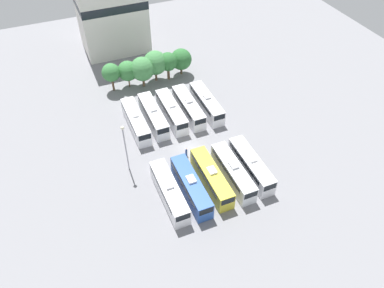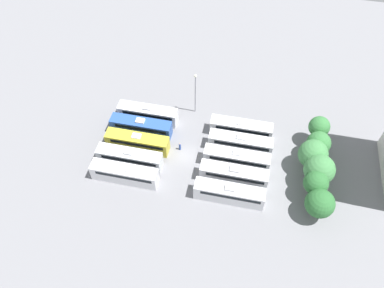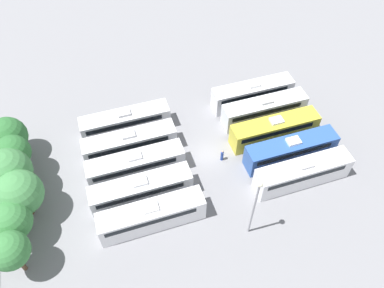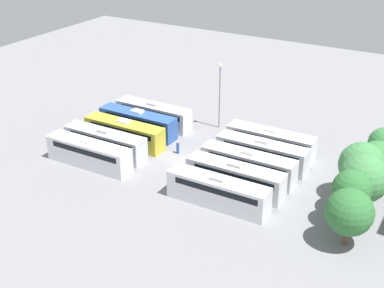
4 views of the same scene
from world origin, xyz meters
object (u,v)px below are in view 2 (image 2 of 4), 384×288
at_px(bus_1, 141,127).
at_px(tree_5, 320,203).
at_px(bus_4, 125,174).
at_px(worker_person, 180,147).
at_px(bus_9, 229,193).
at_px(tree_1, 319,143).
at_px(bus_7, 237,158).
at_px(bus_8, 234,175).
at_px(tree_0, 319,127).
at_px(bus_0, 148,113).
at_px(bus_5, 241,128).
at_px(tree_3, 319,170).
at_px(tree_2, 313,154).
at_px(tree_4, 316,183).
at_px(bus_3, 130,157).
at_px(bus_6, 240,143).
at_px(light_pole, 195,88).
at_px(bus_2, 138,142).

height_order(bus_1, tree_5, tree_5).
height_order(bus_4, worker_person, bus_4).
bearing_deg(bus_9, tree_1, 130.87).
distance_m(bus_7, bus_8, 3.46).
distance_m(tree_0, tree_1, 3.45).
height_order(bus_0, bus_9, same).
bearing_deg(bus_5, bus_8, 0.60).
relative_size(bus_7, tree_3, 1.66).
relative_size(bus_8, tree_5, 1.91).
xyz_separation_m(bus_5, bus_7, (7.05, 0.13, 0.00)).
relative_size(tree_2, tree_4, 1.07).
xyz_separation_m(bus_0, bus_3, (10.76, -0.16, 0.00)).
relative_size(tree_1, tree_3, 0.86).
xyz_separation_m(bus_6, bus_9, (10.75, -0.42, 0.00)).
bearing_deg(bus_3, light_pole, 150.05).
bearing_deg(tree_5, bus_8, -105.85).
xyz_separation_m(bus_9, tree_0, (-15.19, 13.58, 2.56)).
height_order(bus_5, tree_5, tree_5).
xyz_separation_m(bus_5, tree_2, (5.34, 12.50, 2.43)).
bearing_deg(bus_7, light_pole, -139.11).
xyz_separation_m(bus_3, tree_2, (-5.38, 30.63, 2.43)).
bearing_deg(tree_0, worker_person, -74.05).
relative_size(light_pole, tree_2, 1.42).
bearing_deg(bus_8, tree_2, 112.67).
distance_m(bus_9, worker_person, 13.25).
xyz_separation_m(bus_7, tree_4, (4.07, 12.86, 2.49)).
distance_m(bus_4, worker_person, 11.27).
bearing_deg(bus_9, bus_7, 178.16).
bearing_deg(bus_0, tree_5, 65.54).
xyz_separation_m(bus_9, tree_4, (-3.11, 13.09, 2.49)).
bearing_deg(bus_9, bus_2, -111.99).
height_order(bus_7, tree_0, tree_0).
bearing_deg(bus_4, tree_5, 89.52).
bearing_deg(light_pole, bus_7, 40.89).
xyz_separation_m(bus_4, light_pole, (-18.25, 8.35, 4.50)).
xyz_separation_m(bus_2, bus_4, (7.04, -0.09, 0.00)).
xyz_separation_m(bus_8, light_pole, (-14.65, -9.67, 4.50)).
bearing_deg(light_pole, tree_2, 66.76).
relative_size(bus_1, bus_4, 1.00).
xyz_separation_m(light_pole, tree_4, (15.25, 22.55, -2.01)).
relative_size(tree_0, tree_5, 1.04).
xyz_separation_m(bus_7, bus_9, (7.18, -0.23, 0.00)).
bearing_deg(tree_3, bus_7, -95.97).
bearing_deg(bus_7, bus_5, -178.97).
height_order(light_pole, tree_1, light_pole).
relative_size(bus_9, light_pole, 1.21).
distance_m(light_pole, tree_2, 24.10).
bearing_deg(light_pole, tree_3, 61.36).
relative_size(bus_2, tree_4, 1.83).
xyz_separation_m(bus_3, bus_5, (-10.72, 18.12, 0.00)).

